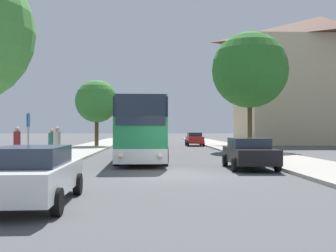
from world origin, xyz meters
The scene contains 13 objects.
ground_plane centered at (0.00, 0.00, 0.00)m, with size 300.00×300.00×0.00m, color #4C4C4F.
building_right_background centered at (20.86, 33.24, 8.18)m, with size 20.28×11.61×16.37m.
bus_front centered at (-1.46, 7.69, 1.88)m, with size 3.00×11.83×3.53m.
bus_middle centered at (-1.49, 23.79, 1.72)m, with size 3.00×11.83×3.20m.
parked_car_left_curb centered at (-3.80, -6.23, 0.77)m, with size 2.09×4.55×1.46m.
parked_car_right_near centered at (3.83, 2.34, 0.77)m, with size 2.18×4.29×1.46m.
parked_car_right_far centered at (3.96, 27.83, 0.78)m, with size 1.92×4.15×1.49m.
bus_stop_sign centered at (-6.55, 2.25, 1.70)m, with size 0.08×0.45×2.50m.
pedestrian_waiting_near centered at (-8.06, 5.19, 1.10)m, with size 0.36×0.36×1.86m.
pedestrian_waiting_far centered at (-6.41, 5.93, 1.04)m, with size 0.36×0.36×1.75m.
pedestrian_walking_back centered at (-5.70, 4.21, 1.10)m, with size 0.36×0.36×1.87m.
tree_left_far centered at (-6.59, 24.94, 4.77)m, with size 4.45×4.45×6.86m.
tree_right_near centered at (7.80, 18.05, 7.09)m, with size 6.70×6.70×10.30m.
Camera 1 is at (-0.80, -16.21, 1.90)m, focal length 42.00 mm.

